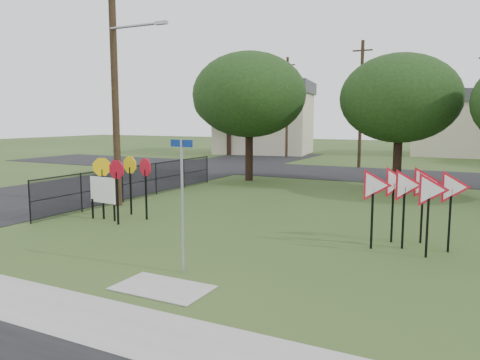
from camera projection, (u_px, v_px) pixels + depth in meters
name	position (u px, v px, depth m)	size (l,w,h in m)	color
ground	(219.00, 258.00, 11.88)	(140.00, 140.00, 0.00)	#2D491B
sidewalk	(100.00, 321.00, 8.17)	(30.00, 1.60, 0.02)	#96978F
planting_strip	(44.00, 351.00, 7.11)	(30.00, 0.80, 0.02)	#2D491B
street_left	(121.00, 182.00, 26.13)	(8.00, 50.00, 0.02)	black
street_far	(376.00, 175.00, 29.52)	(60.00, 8.00, 0.02)	black
curb_pad	(162.00, 288.00, 9.76)	(2.00, 1.20, 0.02)	#96978F
street_name_sign	(182.00, 198.00, 10.55)	(0.63, 0.10, 3.06)	#9FA1A8
stop_sign_cluster	(124.00, 173.00, 16.28)	(2.03, 1.60, 2.19)	black
yield_sign_cluster	(412.00, 189.00, 12.56)	(2.83, 1.73, 2.24)	black
info_board	(103.00, 192.00, 16.27)	(1.20, 0.16, 1.51)	black
utility_pole_main	(116.00, 76.00, 18.44)	(3.55, 0.33, 10.00)	#392A1A
far_pole_a	(361.00, 104.00, 33.36)	(1.40, 0.24, 9.00)	#392A1A
far_pole_c	(287.00, 107.00, 42.27)	(1.40, 0.24, 9.00)	#392A1A
fence_run	(140.00, 181.00, 20.73)	(0.05, 11.55, 1.50)	black
house_left	(265.00, 118.00, 47.74)	(10.58, 8.88, 7.20)	beige
house_mid	(461.00, 123.00, 44.95)	(8.40, 8.40, 6.20)	beige
tree_near_left	(249.00, 95.00, 26.31)	(6.40, 6.40, 7.27)	black
tree_near_mid	(400.00, 98.00, 23.62)	(6.00, 6.00, 6.80)	black
tree_far_left	(229.00, 102.00, 44.91)	(6.80, 6.80, 7.73)	black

